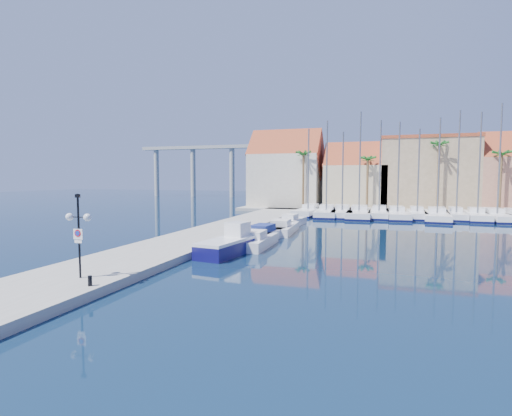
% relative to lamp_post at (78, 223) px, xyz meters
% --- Properties ---
extents(ground, '(260.00, 260.00, 0.00)m').
position_rel_lamp_post_xyz_m(ground, '(8.13, 5.51, -3.33)').
color(ground, '#081931').
rests_on(ground, ground).
extents(quay_west, '(6.00, 77.00, 0.50)m').
position_rel_lamp_post_xyz_m(quay_west, '(-0.87, 19.01, -3.08)').
color(quay_west, gray).
rests_on(quay_west, ground).
extents(shore_north, '(54.00, 16.00, 0.50)m').
position_rel_lamp_post_xyz_m(shore_north, '(18.13, 53.51, -3.08)').
color(shore_north, gray).
rests_on(shore_north, ground).
extents(lamp_post, '(1.47, 0.42, 4.32)m').
position_rel_lamp_post_xyz_m(lamp_post, '(0.00, 0.00, 0.00)').
color(lamp_post, black).
rests_on(lamp_post, quay_west).
extents(bollard, '(0.20, 0.20, 0.49)m').
position_rel_lamp_post_xyz_m(bollard, '(1.53, -1.08, -2.59)').
color(bollard, black).
rests_on(bollard, quay_west).
extents(fishing_boat, '(3.05, 6.64, 2.24)m').
position_rel_lamp_post_xyz_m(fishing_boat, '(4.00, 10.79, -2.59)').
color(fishing_boat, '#0F0D4F').
rests_on(fishing_boat, ground).
extents(motorboat_west_0, '(2.02, 6.09, 1.40)m').
position_rel_lamp_post_xyz_m(motorboat_west_0, '(5.04, 14.01, -2.83)').
color(motorboat_west_0, white).
rests_on(motorboat_west_0, ground).
extents(motorboat_west_1, '(2.93, 7.35, 1.40)m').
position_rel_lamp_post_xyz_m(motorboat_west_1, '(4.43, 18.24, -2.83)').
color(motorboat_west_1, white).
rests_on(motorboat_west_1, ground).
extents(motorboat_west_2, '(2.77, 7.45, 1.40)m').
position_rel_lamp_post_xyz_m(motorboat_west_2, '(4.93, 22.66, -2.83)').
color(motorboat_west_2, white).
rests_on(motorboat_west_2, ground).
extents(motorboat_west_3, '(2.39, 6.27, 1.40)m').
position_rel_lamp_post_xyz_m(motorboat_west_3, '(4.50, 28.73, -2.83)').
color(motorboat_west_3, white).
rests_on(motorboat_west_3, ground).
extents(sailboat_0, '(3.41, 10.30, 12.57)m').
position_rel_lamp_post_xyz_m(sailboat_0, '(4.15, 41.89, -2.75)').
color(sailboat_0, white).
rests_on(sailboat_0, ground).
extents(sailboat_1, '(3.71, 11.11, 13.50)m').
position_rel_lamp_post_xyz_m(sailboat_1, '(6.81, 41.15, -2.75)').
color(sailboat_1, white).
rests_on(sailboat_1, ground).
extents(sailboat_2, '(3.79, 11.23, 11.93)m').
position_rel_lamp_post_xyz_m(sailboat_2, '(8.99, 41.57, -2.77)').
color(sailboat_2, white).
rests_on(sailboat_2, ground).
extents(sailboat_3, '(3.44, 12.07, 14.51)m').
position_rel_lamp_post_xyz_m(sailboat_3, '(11.37, 41.18, -2.75)').
color(sailboat_3, white).
rests_on(sailboat_3, ground).
extents(sailboat_4, '(2.86, 10.15, 13.35)m').
position_rel_lamp_post_xyz_m(sailboat_4, '(14.05, 41.75, -2.74)').
color(sailboat_4, white).
rests_on(sailboat_4, ground).
extents(sailboat_5, '(3.41, 10.60, 12.95)m').
position_rel_lamp_post_xyz_m(sailboat_5, '(16.39, 41.17, -2.75)').
color(sailboat_5, white).
rests_on(sailboat_5, ground).
extents(sailboat_6, '(2.38, 8.75, 12.06)m').
position_rel_lamp_post_xyz_m(sailboat_6, '(18.97, 41.92, -2.73)').
color(sailboat_6, white).
rests_on(sailboat_6, ground).
extents(sailboat_7, '(3.91, 11.80, 13.22)m').
position_rel_lamp_post_xyz_m(sailboat_7, '(21.34, 40.77, -2.76)').
color(sailboat_7, white).
rests_on(sailboat_7, ground).
extents(sailboat_8, '(2.68, 8.51, 14.28)m').
position_rel_lamp_post_xyz_m(sailboat_8, '(23.83, 42.19, -2.68)').
color(sailboat_8, white).
rests_on(sailboat_8, ground).
extents(sailboat_9, '(3.21, 9.78, 13.91)m').
position_rel_lamp_post_xyz_m(sailboat_9, '(26.28, 42.03, -2.72)').
color(sailboat_9, white).
rests_on(sailboat_9, ground).
extents(sailboat_10, '(3.30, 10.17, 14.87)m').
position_rel_lamp_post_xyz_m(sailboat_10, '(28.44, 42.00, -2.72)').
color(sailboat_10, white).
rests_on(sailboat_10, ground).
extents(building_0, '(12.30, 9.00, 13.50)m').
position_rel_lamp_post_xyz_m(building_0, '(-1.87, 52.51, 3.19)').
color(building_0, beige).
rests_on(building_0, shore_north).
extents(building_1, '(10.30, 8.00, 11.00)m').
position_rel_lamp_post_xyz_m(building_1, '(10.13, 52.51, 1.96)').
color(building_1, '#C5B38B').
rests_on(building_1, shore_north).
extents(building_2, '(14.20, 10.20, 11.50)m').
position_rel_lamp_post_xyz_m(building_2, '(21.13, 53.51, 2.92)').
color(building_2, '#9B835F').
rests_on(building_2, shore_north).
extents(palm_0, '(2.60, 2.60, 10.15)m').
position_rel_lamp_post_xyz_m(palm_0, '(2.13, 47.51, 5.74)').
color(palm_0, brown).
rests_on(palm_0, shore_north).
extents(palm_1, '(2.60, 2.60, 9.15)m').
position_rel_lamp_post_xyz_m(palm_1, '(12.13, 47.51, 4.80)').
color(palm_1, brown).
rests_on(palm_1, shore_north).
extents(palm_2, '(2.60, 2.60, 11.15)m').
position_rel_lamp_post_xyz_m(palm_2, '(22.13, 47.51, 6.68)').
color(palm_2, brown).
rests_on(palm_2, shore_north).
extents(palm_3, '(2.60, 2.60, 9.65)m').
position_rel_lamp_post_xyz_m(palm_3, '(30.13, 47.51, 5.27)').
color(palm_3, brown).
rests_on(palm_3, shore_north).
extents(viaduct, '(48.00, 2.20, 14.45)m').
position_rel_lamp_post_xyz_m(viaduct, '(-30.94, 87.51, 6.91)').
color(viaduct, '#9E9E99').
rests_on(viaduct, ground).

